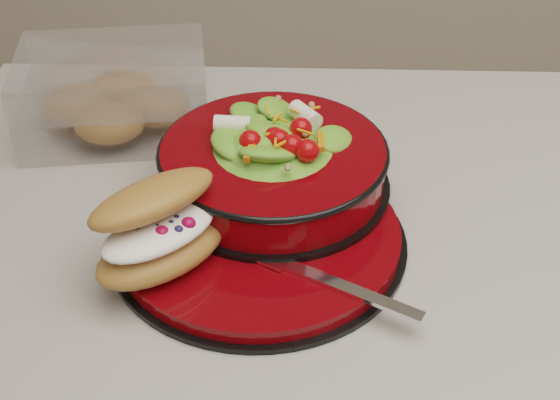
{
  "coord_description": "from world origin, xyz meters",
  "views": [
    {
      "loc": [
        -0.2,
        -0.59,
        1.4
      ],
      "look_at": [
        -0.22,
        0.02,
        0.94
      ],
      "focal_mm": 50.0,
      "sensor_mm": 36.0,
      "label": 1
    }
  ],
  "objects_px": {
    "dinner_plate": "(260,236)",
    "croissant": "(160,229)",
    "salad_bowl": "(273,158)",
    "fork": "(324,279)",
    "pastry_box": "(115,95)"
  },
  "relations": [
    {
      "from": "fork",
      "to": "pastry_box",
      "type": "distance_m",
      "value": 0.38
    },
    {
      "from": "salad_bowl",
      "to": "croissant",
      "type": "bearing_deg",
      "value": -129.0
    },
    {
      "from": "pastry_box",
      "to": "croissant",
      "type": "bearing_deg",
      "value": -78.13
    },
    {
      "from": "dinner_plate",
      "to": "croissant",
      "type": "relative_size",
      "value": 1.88
    },
    {
      "from": "salad_bowl",
      "to": "fork",
      "type": "relative_size",
      "value": 1.48
    },
    {
      "from": "dinner_plate",
      "to": "salad_bowl",
      "type": "xyz_separation_m",
      "value": [
        0.01,
        0.07,
        0.05
      ]
    },
    {
      "from": "dinner_plate",
      "to": "pastry_box",
      "type": "relative_size",
      "value": 1.23
    },
    {
      "from": "fork",
      "to": "pastry_box",
      "type": "xyz_separation_m",
      "value": [
        -0.25,
        0.29,
        0.02
      ]
    },
    {
      "from": "croissant",
      "to": "pastry_box",
      "type": "distance_m",
      "value": 0.28
    },
    {
      "from": "croissant",
      "to": "fork",
      "type": "bearing_deg",
      "value": -51.08
    },
    {
      "from": "dinner_plate",
      "to": "salad_bowl",
      "type": "relative_size",
      "value": 1.2
    },
    {
      "from": "fork",
      "to": "croissant",
      "type": "bearing_deg",
      "value": 110.37
    },
    {
      "from": "pastry_box",
      "to": "dinner_plate",
      "type": "bearing_deg",
      "value": -57.91
    },
    {
      "from": "dinner_plate",
      "to": "croissant",
      "type": "xyz_separation_m",
      "value": [
        -0.09,
        -0.05,
        0.05
      ]
    },
    {
      "from": "dinner_plate",
      "to": "pastry_box",
      "type": "xyz_separation_m",
      "value": [
        -0.18,
        0.22,
        0.03
      ]
    }
  ]
}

